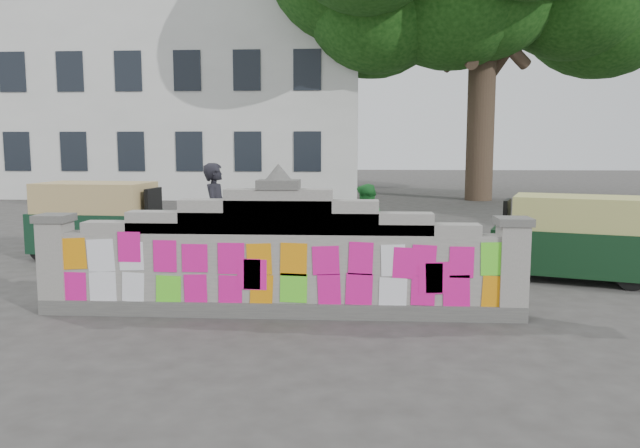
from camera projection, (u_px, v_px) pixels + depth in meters
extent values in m
plane|color=#383533|center=(280.00, 315.00, 8.30)|extent=(100.00, 100.00, 0.00)
cube|color=#4C4C49|center=(279.00, 308.00, 8.28)|extent=(6.40, 0.42, 0.20)
cube|color=gray|center=(279.00, 271.00, 8.22)|extent=(6.40, 0.32, 1.00)
cube|color=gray|center=(279.00, 228.00, 8.15)|extent=(5.20, 0.32, 0.14)
cube|color=gray|center=(279.00, 223.00, 8.14)|extent=(4.00, 0.32, 0.28)
cube|color=gray|center=(279.00, 217.00, 8.13)|extent=(2.60, 0.32, 0.44)
cube|color=gray|center=(279.00, 211.00, 8.12)|extent=(1.40, 0.32, 0.58)
cube|color=#4C4C49|center=(278.00, 184.00, 8.08)|extent=(0.55, 0.36, 0.12)
cone|color=#4C4C49|center=(278.00, 172.00, 8.06)|extent=(0.36, 0.36, 0.22)
cube|color=gray|center=(57.00, 267.00, 8.40)|extent=(0.36, 0.40, 1.24)
cube|color=#4C4C49|center=(54.00, 218.00, 8.32)|extent=(0.44, 0.44, 0.10)
cube|color=gray|center=(512.00, 272.00, 8.04)|extent=(0.36, 0.40, 1.24)
cube|color=#4C4C49|center=(514.00, 221.00, 7.95)|extent=(0.44, 0.44, 0.10)
cube|color=silver|center=(192.00, 109.00, 30.00)|extent=(16.00, 10.00, 8.00)
cylinder|color=#38281E|center=(480.00, 127.00, 25.38)|extent=(1.10, 1.10, 6.00)
imported|color=black|center=(217.00, 249.00, 10.50)|extent=(1.93, 0.72, 1.01)
imported|color=black|center=(217.00, 229.00, 10.46)|extent=(0.42, 0.63, 1.70)
imported|color=#238332|center=(365.00, 228.00, 11.05)|extent=(0.61, 0.78, 1.57)
cube|color=#10311E|center=(97.00, 231.00, 12.49)|extent=(2.44, 1.46, 0.78)
cube|color=tan|center=(95.00, 197.00, 12.40)|extent=(2.24, 1.40, 0.58)
cube|color=#10311E|center=(154.00, 232.00, 12.31)|extent=(0.54, 0.72, 0.68)
cube|color=black|center=(153.00, 203.00, 12.24)|extent=(0.14, 0.69, 0.58)
cylinder|color=black|center=(160.00, 247.00, 12.33)|extent=(0.50, 0.16, 0.49)
cylinder|color=black|center=(42.00, 249.00, 12.13)|extent=(0.50, 0.16, 0.49)
cylinder|color=black|center=(71.00, 241.00, 13.18)|extent=(0.50, 0.16, 0.49)
cube|color=black|center=(576.00, 250.00, 10.40)|extent=(2.44, 1.82, 0.73)
cube|color=tan|center=(578.00, 213.00, 10.32)|extent=(2.26, 1.72, 0.54)
cube|color=black|center=(506.00, 246.00, 10.83)|extent=(0.64, 0.75, 0.64)
cube|color=black|center=(507.00, 215.00, 10.77)|extent=(0.28, 0.62, 0.54)
cylinder|color=black|center=(500.00, 261.00, 10.90)|extent=(0.46, 0.25, 0.45)
cylinder|color=black|center=(627.00, 265.00, 10.59)|extent=(0.46, 0.25, 0.45)
cylinder|color=black|center=(632.00, 276.00, 9.67)|extent=(0.46, 0.25, 0.45)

